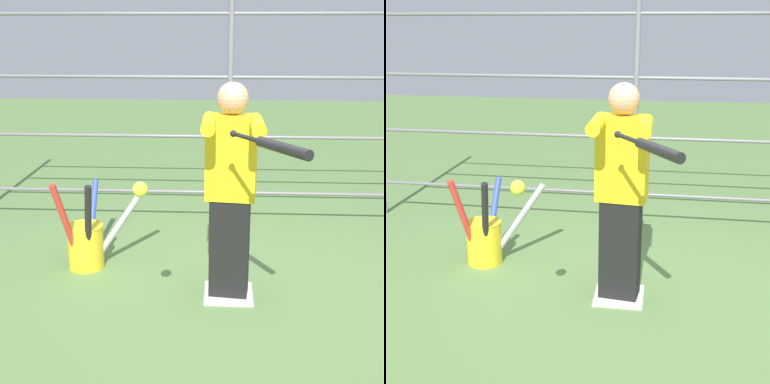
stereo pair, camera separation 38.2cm
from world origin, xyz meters
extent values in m
plane|color=#608447|center=(0.00, 0.00, 0.00)|extent=(24.00, 24.00, 0.00)
cube|color=white|center=(0.00, 0.00, 0.01)|extent=(0.40, 0.40, 0.02)
cylinder|color=slate|center=(0.00, -1.60, 1.33)|extent=(0.06, 0.06, 2.65)
cylinder|color=slate|center=(0.00, -1.60, 0.39)|extent=(5.89, 0.04, 0.04)
cylinder|color=slate|center=(0.00, -1.60, 1.01)|extent=(5.89, 0.04, 0.04)
cylinder|color=slate|center=(0.00, -1.60, 1.64)|extent=(5.89, 0.04, 0.04)
cylinder|color=slate|center=(0.00, -1.60, 2.26)|extent=(5.89, 0.04, 0.04)
cube|color=black|center=(0.00, 0.00, 0.42)|extent=(0.33, 0.23, 0.85)
cube|color=yellow|center=(0.00, 0.00, 1.18)|extent=(0.41, 0.26, 0.66)
sphere|color=tan|center=(0.00, 0.00, 1.63)|extent=(0.24, 0.24, 0.24)
cylinder|color=yellow|center=(-0.17, 0.25, 1.48)|extent=(0.10, 0.47, 0.10)
cylinder|color=yellow|center=(0.17, 0.22, 1.48)|extent=(0.10, 0.47, 0.10)
sphere|color=black|center=(0.00, 0.47, 1.46)|extent=(0.05, 0.05, 0.05)
cylinder|color=black|center=(-0.08, 0.61, 1.46)|extent=(0.19, 0.30, 0.04)
cylinder|color=black|center=(-0.28, 0.96, 1.47)|extent=(0.30, 0.46, 0.08)
sphere|color=yellow|center=(0.57, 0.93, 1.20)|extent=(0.10, 0.10, 0.10)
cylinder|color=yellow|center=(1.31, -0.47, 0.20)|extent=(0.33, 0.33, 0.40)
torus|color=yellow|center=(1.31, -0.47, 0.40)|extent=(0.34, 0.34, 0.01)
cylinder|color=#B2B2B7|center=(1.00, -0.52, 0.40)|extent=(0.55, 0.16, 0.76)
cylinder|color=black|center=(1.24, -0.32, 0.45)|extent=(0.17, 0.25, 0.83)
cylinder|color=red|center=(1.42, -0.31, 0.45)|extent=(0.23, 0.29, 0.85)
cylinder|color=#334CB2|center=(1.32, -0.78, 0.36)|extent=(0.07, 0.54, 0.67)
camera|label=1|loc=(0.08, 4.01, 2.16)|focal=50.00mm
camera|label=2|loc=(-0.30, 3.97, 2.16)|focal=50.00mm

